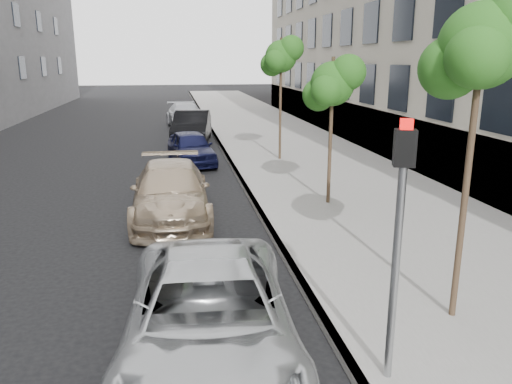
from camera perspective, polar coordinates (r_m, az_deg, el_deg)
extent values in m
cube|color=gray|center=(29.78, 0.94, 7.24)|extent=(6.40, 72.00, 0.14)
cube|color=#9E9B93|center=(29.38, -5.11, 7.08)|extent=(0.15, 72.00, 0.14)
cylinder|color=#38281C|center=(7.92, 23.10, 2.70)|extent=(0.10, 0.10, 4.79)
sphere|color=#2C651A|center=(7.78, 24.41, 14.98)|extent=(1.19, 1.19, 1.19)
sphere|color=#2C651A|center=(7.83, 21.27, 13.07)|extent=(0.89, 0.89, 0.89)
cylinder|color=#38281C|center=(13.83, 8.52, 6.78)|extent=(0.10, 0.10, 3.98)
sphere|color=#2C651A|center=(13.71, 8.73, 12.12)|extent=(1.18, 1.18, 1.18)
sphere|color=#2C651A|center=(13.62, 10.49, 13.30)|extent=(0.94, 0.94, 0.94)
sphere|color=#2C651A|center=(13.88, 7.16, 10.97)|extent=(0.88, 0.88, 0.88)
cylinder|color=#38281C|center=(20.04, 2.81, 10.47)|extent=(0.10, 0.10, 4.72)
sphere|color=#2C651A|center=(19.98, 2.87, 15.22)|extent=(1.23, 1.23, 1.23)
sphere|color=#2C651A|center=(19.86, 4.03, 16.07)|extent=(0.99, 0.99, 0.99)
sphere|color=#2C651A|center=(20.16, 1.84, 14.37)|extent=(0.93, 0.93, 0.93)
cylinder|color=#939699|center=(6.34, 15.57, -9.32)|extent=(0.10, 0.10, 2.73)
cube|color=black|center=(5.88, 16.64, 4.84)|extent=(0.28, 0.25, 0.42)
cube|color=red|center=(5.84, 16.84, 7.45)|extent=(0.16, 0.14, 0.12)
imported|color=silver|center=(6.97, -5.35, -14.00)|extent=(2.58, 5.07, 1.37)
imported|color=tan|center=(13.21, -9.72, 0.04)|extent=(1.99, 4.87, 1.41)
imported|color=black|center=(20.07, -7.44, 5.06)|extent=(2.08, 4.03, 1.31)
imported|color=black|center=(25.24, -7.33, 7.39)|extent=(2.28, 4.97, 1.58)
imported|color=#B4B7BD|center=(30.75, -8.00, 8.61)|extent=(2.56, 5.28, 1.48)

